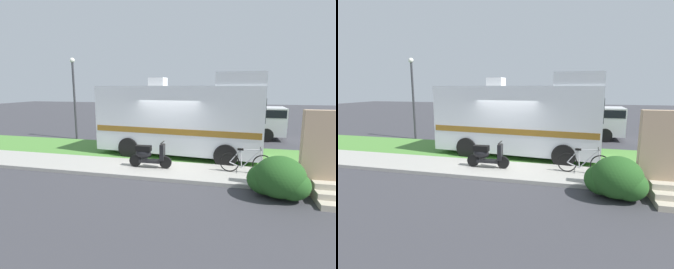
# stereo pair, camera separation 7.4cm
# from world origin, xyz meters

# --- Properties ---
(ground_plane) EXTENTS (80.00, 80.00, 0.00)m
(ground_plane) POSITION_xyz_m (0.00, 0.00, 0.00)
(ground_plane) COLOR #38383D
(sidewalk) EXTENTS (24.00, 2.00, 0.12)m
(sidewalk) POSITION_xyz_m (0.00, -1.20, 0.06)
(sidewalk) COLOR #9E9B93
(sidewalk) RESTS_ON ground
(grass_strip) EXTENTS (24.00, 3.40, 0.08)m
(grass_strip) POSITION_xyz_m (0.00, 1.50, 0.04)
(grass_strip) COLOR #4C8438
(grass_strip) RESTS_ON ground
(motorhome_rv) EXTENTS (7.17, 3.17, 3.56)m
(motorhome_rv) POSITION_xyz_m (0.36, 1.29, 1.70)
(motorhome_rv) COLOR silver
(motorhome_rv) RESTS_ON ground
(scooter) EXTENTS (1.59, 0.50, 0.97)m
(scooter) POSITION_xyz_m (-0.43, -1.16, 0.58)
(scooter) COLOR black
(scooter) RESTS_ON ground
(bicycle) EXTENTS (1.75, 0.52, 0.89)m
(bicycle) POSITION_xyz_m (2.98, -1.01, 0.50)
(bicycle) COLOR black
(bicycle) RESTS_ON ground
(pickup_truck_near) EXTENTS (5.57, 2.23, 1.86)m
(pickup_truck_near) POSITION_xyz_m (3.33, 6.30, 0.99)
(pickup_truck_near) COLOR silver
(pickup_truck_near) RESTS_ON ground
(bush_by_porch) EXTENTS (1.63, 1.22, 1.15)m
(bush_by_porch) POSITION_xyz_m (3.75, -2.69, 0.54)
(bush_by_porch) COLOR #23511E
(bush_by_porch) RESTS_ON ground
(bottle_green) EXTENTS (0.06, 0.06, 0.30)m
(bottle_green) POSITION_xyz_m (4.39, -1.02, 0.25)
(bottle_green) COLOR #B2B2B7
(bottle_green) RESTS_ON ground
(street_lamp_post) EXTENTS (0.28, 0.28, 4.64)m
(street_lamp_post) POSITION_xyz_m (-6.40, 3.60, 2.79)
(street_lamp_post) COLOR #333338
(street_lamp_post) RESTS_ON ground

